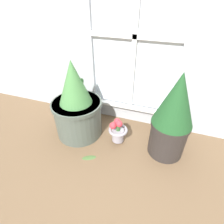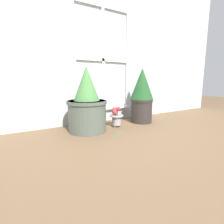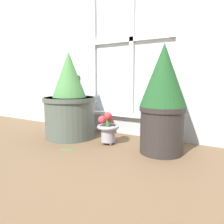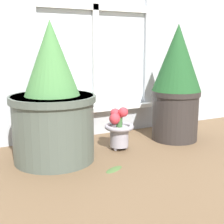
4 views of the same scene
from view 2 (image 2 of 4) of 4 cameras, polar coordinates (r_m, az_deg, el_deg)
The scene contains 6 objects.
ground_plane at distance 1.90m, azimuth 5.09°, elevation -5.96°, with size 10.00×10.00×0.00m, color brown.
wall_with_window at distance 2.41m, azimuth -3.29°, elevation 28.10°, with size 4.40×0.10×2.50m.
potted_plant_left at distance 1.83m, azimuth -8.16°, elevation 2.24°, with size 0.42×0.42×0.68m.
potted_plant_right at distance 2.24m, azimuth 9.67°, elevation 5.47°, with size 0.29×0.29×0.68m.
flower_vase at distance 2.02m, azimuth 1.40°, elevation -1.45°, with size 0.16×0.16×0.24m.
fallen_leaf at distance 1.77m, azimuth 1.51°, elevation -7.05°, with size 0.12×0.09×0.01m.
Camera 2 is at (-1.10, -1.46, 0.53)m, focal length 28.00 mm.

